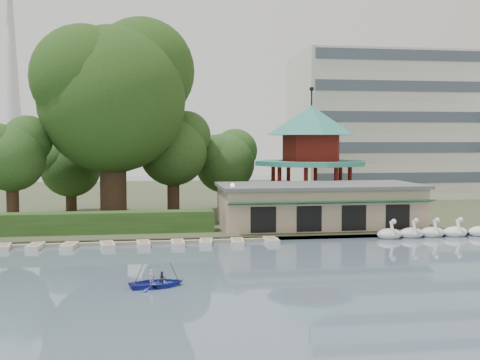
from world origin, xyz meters
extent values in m
plane|color=slate|center=(0.00, 0.00, 0.00)|extent=(220.00, 220.00, 0.00)
cube|color=#424930|center=(0.00, 52.00, 0.20)|extent=(220.00, 70.00, 0.40)
cube|color=gray|center=(0.00, 17.30, 0.15)|extent=(220.00, 0.60, 0.30)
cube|color=gray|center=(-12.00, 17.20, 0.12)|extent=(34.00, 1.60, 0.24)
cube|color=tan|center=(10.00, 22.00, 2.20)|extent=(18.00, 8.00, 3.60)
cube|color=#595B5E|center=(10.00, 22.00, 4.15)|extent=(18.60, 8.60, 0.30)
cube|color=#194C2D|center=(10.00, 17.70, 3.00)|extent=(18.00, 1.59, 0.45)
cylinder|color=tan|center=(12.00, 32.00, 1.00)|extent=(10.40, 10.40, 1.20)
cylinder|color=teal|center=(12.00, 32.00, 5.85)|extent=(12.40, 12.40, 0.50)
cylinder|color=maroon|center=(12.00, 32.00, 7.50)|extent=(6.40, 6.40, 2.80)
cone|color=teal|center=(12.00, 32.00, 10.50)|extent=(10.00, 10.00, 3.20)
cylinder|color=black|center=(12.00, 32.00, 13.00)|extent=(0.16, 0.16, 1.80)
cube|color=silver|center=(30.00, 50.00, 10.40)|extent=(30.00, 14.00, 20.00)
cone|color=silver|center=(-42.00, 140.00, 30.00)|extent=(6.00, 6.00, 60.00)
cube|color=#2D511F|center=(-15.00, 20.50, 1.30)|extent=(30.00, 2.00, 1.80)
cylinder|color=black|center=(1.50, 19.00, 2.40)|extent=(0.12, 0.12, 4.00)
sphere|color=beige|center=(1.50, 19.00, 4.50)|extent=(0.36, 0.36, 0.36)
cylinder|color=#3A281C|center=(-9.00, 28.00, 5.18)|extent=(2.56, 2.56, 9.56)
sphere|color=#274818|center=(-9.00, 28.00, 12.25)|extent=(14.20, 14.20, 14.20)
sphere|color=#274818|center=(-6.16, 30.13, 15.31)|extent=(10.65, 10.65, 10.65)
sphere|color=#274818|center=(-11.49, 26.58, 14.16)|extent=(9.94, 9.94, 9.94)
cylinder|color=#3A281C|center=(-18.00, 26.00, 2.95)|extent=(1.11, 1.11, 5.09)
sphere|color=#2D511F|center=(-18.00, 26.00, 6.72)|extent=(6.19, 6.19, 6.19)
sphere|color=#2D511F|center=(-16.76, 26.93, 8.35)|extent=(4.64, 4.64, 4.64)
cylinder|color=#3A281C|center=(-3.00, 32.00, 3.10)|extent=(1.28, 1.28, 5.40)
sphere|color=#2D511F|center=(-3.00, 32.00, 7.09)|extent=(7.13, 7.13, 7.13)
sphere|color=#2D511F|center=(-1.57, 33.07, 8.82)|extent=(5.35, 5.35, 5.35)
sphere|color=#2D511F|center=(-4.25, 31.29, 8.17)|extent=(4.99, 4.99, 4.99)
cylinder|color=#3A281C|center=(3.00, 36.00, 2.55)|extent=(1.22, 1.22, 4.31)
sphere|color=#2D511F|center=(3.00, 36.00, 5.74)|extent=(6.79, 6.79, 6.79)
sphere|color=#2D511F|center=(4.36, 37.02, 7.12)|extent=(5.09, 5.09, 5.09)
sphere|color=#2D511F|center=(1.81, 35.32, 6.60)|extent=(4.75, 4.75, 4.75)
cylinder|color=#3A281C|center=(-14.00, 36.00, 2.42)|extent=(1.18, 1.18, 4.04)
sphere|color=#2D511F|center=(-14.00, 36.00, 5.41)|extent=(6.55, 6.55, 6.55)
sphere|color=#2D511F|center=(-12.69, 36.98, 6.70)|extent=(4.91, 4.91, 4.91)
sphere|color=#2D511F|center=(-15.15, 35.35, 6.22)|extent=(4.58, 4.58, 4.58)
ellipsoid|color=silver|center=(14.62, 16.45, 0.35)|extent=(2.16, 1.44, 0.99)
cylinder|color=silver|center=(14.62, 15.90, 0.90)|extent=(0.26, 0.79, 1.29)
sphere|color=silver|center=(14.62, 15.60, 1.55)|extent=(0.44, 0.44, 0.44)
ellipsoid|color=silver|center=(16.69, 16.63, 0.35)|extent=(2.16, 1.44, 0.99)
cylinder|color=silver|center=(16.69, 16.08, 0.90)|extent=(0.26, 0.79, 1.29)
sphere|color=silver|center=(16.69, 15.78, 1.55)|extent=(0.44, 0.44, 0.44)
ellipsoid|color=white|center=(18.68, 16.77, 0.35)|extent=(2.16, 1.44, 0.99)
cylinder|color=white|center=(18.68, 16.22, 0.90)|extent=(0.26, 0.79, 1.29)
sphere|color=white|center=(18.68, 15.92, 1.55)|extent=(0.44, 0.44, 0.44)
ellipsoid|color=white|center=(20.74, 16.68, 0.35)|extent=(2.16, 1.44, 0.99)
cylinder|color=white|center=(20.74, 16.13, 0.90)|extent=(0.26, 0.79, 1.29)
sphere|color=white|center=(20.74, 15.83, 1.55)|extent=(0.44, 0.44, 0.44)
ellipsoid|color=white|center=(23.04, 16.60, 0.35)|extent=(2.16, 1.44, 0.99)
cube|color=silver|center=(-16.60, 15.98, 0.18)|extent=(1.22, 2.39, 0.36)
cube|color=silver|center=(-14.25, 15.89, 0.18)|extent=(1.18, 2.37, 0.36)
cube|color=silver|center=(-11.70, 15.79, 0.18)|extent=(1.25, 2.40, 0.36)
cube|color=silver|center=(-8.80, 15.70, 0.18)|extent=(1.36, 2.43, 0.36)
cube|color=silver|center=(-6.03, 15.76, 0.18)|extent=(1.13, 2.35, 0.36)
cube|color=silver|center=(-3.35, 15.68, 0.18)|extent=(1.04, 2.32, 0.36)
cube|color=silver|center=(-1.08, 15.87, 0.18)|extent=(1.29, 2.41, 0.36)
cube|color=silver|center=(1.42, 15.65, 0.18)|extent=(1.19, 2.38, 0.36)
cube|color=silver|center=(4.25, 15.87, 0.18)|extent=(1.01, 2.30, 0.36)
imported|color=#2E39B0|center=(-5.18, 2.33, 0.45)|extent=(4.98, 4.05, 0.91)
imported|color=silver|center=(-5.48, 2.53, 0.53)|extent=(0.35, 0.27, 0.86)
imported|color=#313246|center=(-4.88, 2.13, 0.52)|extent=(0.47, 0.40, 0.84)
cylinder|color=#3A281C|center=(-6.38, 2.33, 0.35)|extent=(0.94, 0.29, 2.01)
cylinder|color=#3A281C|center=(-3.98, 2.33, 0.35)|extent=(0.94, 0.29, 2.01)
camera|label=1|loc=(-5.59, -31.67, 8.31)|focal=45.00mm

